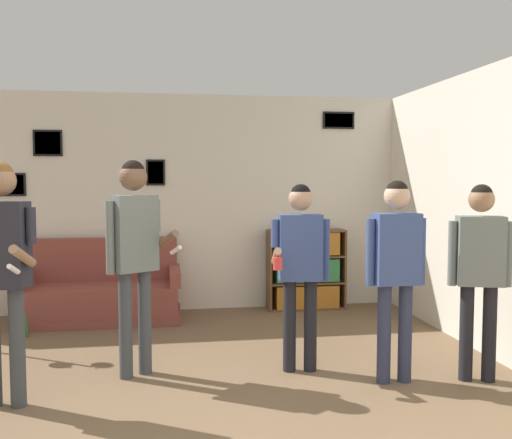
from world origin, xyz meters
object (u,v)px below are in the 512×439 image
person_spectator_near_bookshelf (396,260)px  bottle_on_floor (25,327)px  person_watcher_holding_cup (300,258)px  person_player_foreground_left (2,256)px  person_player_foreground_center (134,242)px  couch (101,294)px  person_spectator_far_right (480,262)px  bookshelf (306,270)px

person_spectator_near_bookshelf → bottle_on_floor: person_spectator_near_bookshelf is taller
person_watcher_holding_cup → person_player_foreground_left: bearing=-169.7°
person_player_foreground_left → person_player_foreground_center: 1.03m
couch → person_spectator_far_right: person_spectator_far_right is taller
person_player_foreground_center → person_player_foreground_left: bearing=-150.2°
person_player_foreground_center → bottle_on_floor: bearing=130.8°
person_spectator_far_right → person_watcher_holding_cup: bearing=161.6°
bookshelf → person_spectator_far_right: size_ratio=0.63×
bookshelf → person_spectator_far_right: person_spectator_far_right is taller
bookshelf → person_player_foreground_center: (-2.01, -2.20, 0.62)m
person_spectator_near_bookshelf → couch: bearing=135.9°
couch → person_watcher_holding_cup: 2.91m
person_player_foreground_center → person_spectator_far_right: person_player_foreground_center is taller
person_spectator_near_bookshelf → person_player_foreground_center: bearing=166.9°
person_spectator_near_bookshelf → bottle_on_floor: size_ratio=6.46×
person_player_foreground_left → person_player_foreground_center: size_ratio=0.98×
couch → person_player_foreground_left: 2.68m
bookshelf → person_player_foreground_left: (-2.91, -2.72, 0.60)m
couch → person_spectator_far_right: 4.20m
bookshelf → person_watcher_holding_cup: (-0.63, -2.30, 0.48)m
person_player_foreground_left → person_watcher_holding_cup: 2.32m
person_spectator_near_bookshelf → person_spectator_far_right: size_ratio=1.02×
bookshelf → bottle_on_floor: size_ratio=3.97×
bookshelf → person_watcher_holding_cup: size_ratio=0.63×
couch → person_spectator_near_bookshelf: size_ratio=1.12×
person_spectator_far_right → bottle_on_floor: 4.51m
person_player_foreground_left → person_spectator_far_right: bearing=-0.7°
person_watcher_holding_cup → person_spectator_far_right: (1.38, -0.46, -0.00)m
couch → person_player_foreground_center: size_ratio=1.01×
person_watcher_holding_cup → person_spectator_far_right: size_ratio=1.00×
bookshelf → person_player_foreground_left: bearing=-137.0°
couch → person_player_foreground_left: person_player_foreground_left is taller
person_spectator_near_bookshelf → bottle_on_floor: 3.89m
person_player_foreground_center → person_spectator_far_right: 2.82m
person_spectator_far_right → couch: bearing=141.8°
person_player_foreground_center → bottle_on_floor: person_player_foreground_center is taller
person_player_foreground_left → bottle_on_floor: 2.18m
couch → bottle_on_floor: size_ratio=7.20×
person_watcher_holding_cup → bottle_on_floor: (-2.59, 1.50, -0.88)m
person_spectator_near_bookshelf → person_spectator_far_right: 0.69m
person_watcher_holding_cup → person_spectator_near_bookshelf: bearing=-29.0°
bookshelf → bottle_on_floor: bearing=-166.0°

